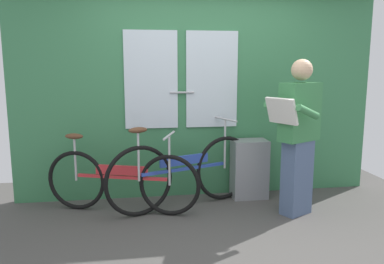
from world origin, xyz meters
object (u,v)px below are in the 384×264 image
bicycle_near_door (184,172)px  trash_bin_by_wall (249,169)px  passenger_reading_newspaper (298,135)px  bicycle_leaning_behind (121,180)px

bicycle_near_door → trash_bin_by_wall: 0.84m
bicycle_near_door → passenger_reading_newspaper: size_ratio=1.06×
bicycle_near_door → passenger_reading_newspaper: (1.13, -0.37, 0.45)m
bicycle_near_door → passenger_reading_newspaper: bearing=-38.8°
passenger_reading_newspaper → trash_bin_by_wall: 0.84m
passenger_reading_newspaper → trash_bin_by_wall: size_ratio=2.34×
passenger_reading_newspaper → bicycle_leaning_behind: bearing=-38.0°
bicycle_near_door → passenger_reading_newspaper: passenger_reading_newspaper is taller
bicycle_near_door → trash_bin_by_wall: size_ratio=2.47×
bicycle_leaning_behind → passenger_reading_newspaper: passenger_reading_newspaper is taller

